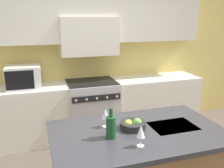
{
  "coord_description": "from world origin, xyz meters",
  "views": [
    {
      "loc": [
        -0.87,
        -2.05,
        1.95
      ],
      "look_at": [
        0.01,
        0.71,
        1.17
      ],
      "focal_mm": 40.0,
      "sensor_mm": 36.0,
      "label": 1
    }
  ],
  "objects_px": {
    "range_stove": "(92,108)",
    "wine_glass_near": "(141,132)",
    "wine_glass_far": "(105,114)",
    "wine_bottle": "(111,127)",
    "fruit_bowl": "(133,125)",
    "microwave": "(23,77)"
  },
  "relations": [
    {
      "from": "range_stove",
      "to": "fruit_bowl",
      "type": "xyz_separation_m",
      "value": [
        -0.02,
        -1.82,
        0.49
      ]
    },
    {
      "from": "fruit_bowl",
      "to": "wine_glass_near",
      "type": "bearing_deg",
      "value": -101.88
    },
    {
      "from": "range_stove",
      "to": "wine_glass_far",
      "type": "height_order",
      "value": "wine_glass_far"
    },
    {
      "from": "range_stove",
      "to": "wine_glass_far",
      "type": "xyz_separation_m",
      "value": [
        -0.26,
        -1.71,
        0.58
      ]
    },
    {
      "from": "wine_bottle",
      "to": "wine_glass_far",
      "type": "distance_m",
      "value": 0.23
    },
    {
      "from": "range_stove",
      "to": "microwave",
      "type": "distance_m",
      "value": 1.2
    },
    {
      "from": "range_stove",
      "to": "microwave",
      "type": "bearing_deg",
      "value": 178.97
    },
    {
      "from": "range_stove",
      "to": "wine_glass_near",
      "type": "relative_size",
      "value": 4.95
    },
    {
      "from": "range_stove",
      "to": "wine_bottle",
      "type": "xyz_separation_m",
      "value": [
        -0.27,
        -1.94,
        0.56
      ]
    },
    {
      "from": "wine_glass_near",
      "to": "fruit_bowl",
      "type": "xyz_separation_m",
      "value": [
        0.07,
        0.34,
        -0.09
      ]
    },
    {
      "from": "fruit_bowl",
      "to": "range_stove",
      "type": "bearing_deg",
      "value": 89.53
    },
    {
      "from": "range_stove",
      "to": "wine_bottle",
      "type": "distance_m",
      "value": 2.03
    },
    {
      "from": "range_stove",
      "to": "microwave",
      "type": "height_order",
      "value": "microwave"
    },
    {
      "from": "wine_bottle",
      "to": "wine_glass_far",
      "type": "height_order",
      "value": "wine_bottle"
    },
    {
      "from": "wine_glass_far",
      "to": "range_stove",
      "type": "bearing_deg",
      "value": 81.48
    },
    {
      "from": "microwave",
      "to": "wine_glass_far",
      "type": "bearing_deg",
      "value": -65.64
    },
    {
      "from": "range_stove",
      "to": "fruit_bowl",
      "type": "distance_m",
      "value": 1.88
    },
    {
      "from": "range_stove",
      "to": "wine_glass_near",
      "type": "distance_m",
      "value": 2.23
    },
    {
      "from": "microwave",
      "to": "wine_glass_far",
      "type": "relative_size",
      "value": 2.65
    },
    {
      "from": "wine_bottle",
      "to": "wine_glass_near",
      "type": "xyz_separation_m",
      "value": [
        0.19,
        -0.22,
        0.02
      ]
    },
    {
      "from": "wine_glass_near",
      "to": "wine_glass_far",
      "type": "height_order",
      "value": "same"
    },
    {
      "from": "wine_glass_near",
      "to": "wine_glass_far",
      "type": "xyz_separation_m",
      "value": [
        -0.17,
        0.45,
        0.0
      ]
    }
  ]
}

